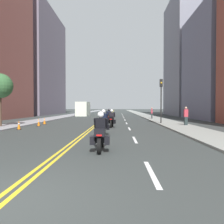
{
  "coord_description": "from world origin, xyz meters",
  "views": [
    {
      "loc": [
        2.25,
        -3.87,
        1.79
      ],
      "look_at": [
        1.72,
        14.05,
        1.38
      ],
      "focal_mm": 34.82,
      "sensor_mm": 36.0,
      "label": 1
    }
  ],
  "objects_px": {
    "traffic_cone_1": "(19,125)",
    "motorcycle_3": "(109,117)",
    "motorcycle_0": "(101,135)",
    "street_tree_0": "(0,86)",
    "traffic_cone_0": "(45,121)",
    "parked_truck": "(83,110)",
    "motorcycle_1": "(104,124)",
    "traffic_light_near": "(161,93)",
    "traffic_cone_2": "(39,122)",
    "pedestrian_1": "(186,116)",
    "pedestrian_0": "(152,113)",
    "motorcycle_2": "(112,120)"
  },
  "relations": [
    {
      "from": "traffic_cone_1",
      "to": "motorcycle_3",
      "type": "bearing_deg",
      "value": 45.27
    },
    {
      "from": "motorcycle_0",
      "to": "street_tree_0",
      "type": "xyz_separation_m",
      "value": [
        -9.56,
        9.78,
        2.95
      ]
    },
    {
      "from": "traffic_cone_0",
      "to": "motorcycle_0",
      "type": "bearing_deg",
      "value": -62.67
    },
    {
      "from": "parked_truck",
      "to": "motorcycle_3",
      "type": "bearing_deg",
      "value": -73.32
    },
    {
      "from": "motorcycle_1",
      "to": "traffic_light_near",
      "type": "distance_m",
      "value": 10.52
    },
    {
      "from": "motorcycle_0",
      "to": "street_tree_0",
      "type": "distance_m",
      "value": 13.99
    },
    {
      "from": "motorcycle_0",
      "to": "parked_truck",
      "type": "xyz_separation_m",
      "value": [
        -6.41,
        35.31,
        0.63
      ]
    },
    {
      "from": "traffic_cone_2",
      "to": "traffic_light_near",
      "type": "height_order",
      "value": "traffic_light_near"
    },
    {
      "from": "pedestrian_1",
      "to": "parked_truck",
      "type": "xyz_separation_m",
      "value": [
        -13.37,
        23.9,
        0.33
      ]
    },
    {
      "from": "traffic_light_near",
      "to": "pedestrian_0",
      "type": "xyz_separation_m",
      "value": [
        0.44,
        9.06,
        -2.33
      ]
    },
    {
      "from": "motorcycle_0",
      "to": "traffic_cone_2",
      "type": "xyz_separation_m",
      "value": [
        -6.74,
        11.26,
        -0.28
      ]
    },
    {
      "from": "motorcycle_2",
      "to": "traffic_cone_1",
      "type": "height_order",
      "value": "motorcycle_2"
    },
    {
      "from": "traffic_cone_0",
      "to": "traffic_cone_2",
      "type": "bearing_deg",
      "value": -85.22
    },
    {
      "from": "motorcycle_2",
      "to": "traffic_cone_1",
      "type": "xyz_separation_m",
      "value": [
        -7.28,
        -2.25,
        -0.29
      ]
    },
    {
      "from": "motorcycle_0",
      "to": "parked_truck",
      "type": "height_order",
      "value": "parked_truck"
    },
    {
      "from": "motorcycle_2",
      "to": "street_tree_0",
      "type": "xyz_separation_m",
      "value": [
        -9.69,
        -0.59,
        2.94
      ]
    },
    {
      "from": "motorcycle_2",
      "to": "traffic_cone_1",
      "type": "bearing_deg",
      "value": -159.53
    },
    {
      "from": "traffic_light_near",
      "to": "street_tree_0",
      "type": "xyz_separation_m",
      "value": [
        -14.73,
        -4.19,
        0.36
      ]
    },
    {
      "from": "pedestrian_1",
      "to": "parked_truck",
      "type": "relative_size",
      "value": 0.28
    },
    {
      "from": "pedestrian_1",
      "to": "pedestrian_0",
      "type": "bearing_deg",
      "value": -86.09
    },
    {
      "from": "motorcycle_2",
      "to": "traffic_cone_1",
      "type": "distance_m",
      "value": 7.62
    },
    {
      "from": "pedestrian_0",
      "to": "parked_truck",
      "type": "bearing_deg",
      "value": 52.8
    },
    {
      "from": "traffic_cone_1",
      "to": "pedestrian_1",
      "type": "relative_size",
      "value": 0.41
    },
    {
      "from": "parked_truck",
      "to": "motorcycle_2",
      "type": "bearing_deg",
      "value": -75.3
    },
    {
      "from": "traffic_cone_2",
      "to": "pedestrian_0",
      "type": "distance_m",
      "value": 17.06
    },
    {
      "from": "motorcycle_0",
      "to": "motorcycle_2",
      "type": "relative_size",
      "value": 0.93
    },
    {
      "from": "traffic_cone_1",
      "to": "pedestrian_1",
      "type": "bearing_deg",
      "value": 13.13
    },
    {
      "from": "pedestrian_1",
      "to": "street_tree_0",
      "type": "height_order",
      "value": "street_tree_0"
    },
    {
      "from": "traffic_cone_0",
      "to": "traffic_cone_2",
      "type": "relative_size",
      "value": 0.97
    },
    {
      "from": "traffic_cone_2",
      "to": "motorcycle_2",
      "type": "bearing_deg",
      "value": -7.42
    },
    {
      "from": "motorcycle_1",
      "to": "motorcycle_2",
      "type": "relative_size",
      "value": 0.96
    },
    {
      "from": "motorcycle_0",
      "to": "motorcycle_3",
      "type": "height_order",
      "value": "motorcycle_0"
    },
    {
      "from": "motorcycle_1",
      "to": "traffic_cone_1",
      "type": "distance_m",
      "value": 7.46
    },
    {
      "from": "traffic_cone_2",
      "to": "parked_truck",
      "type": "height_order",
      "value": "parked_truck"
    },
    {
      "from": "traffic_cone_0",
      "to": "motorcycle_2",
      "type": "bearing_deg",
      "value": -23.16
    },
    {
      "from": "motorcycle_0",
      "to": "traffic_cone_2",
      "type": "height_order",
      "value": "motorcycle_0"
    },
    {
      "from": "motorcycle_2",
      "to": "traffic_cone_2",
      "type": "xyz_separation_m",
      "value": [
        -6.87,
        0.89,
        -0.29
      ]
    },
    {
      "from": "traffic_cone_2",
      "to": "street_tree_0",
      "type": "xyz_separation_m",
      "value": [
        -2.82,
        -1.48,
        3.24
      ]
    },
    {
      "from": "motorcycle_3",
      "to": "traffic_cone_0",
      "type": "xyz_separation_m",
      "value": [
        -6.59,
        -1.62,
        -0.31
      ]
    },
    {
      "from": "traffic_cone_0",
      "to": "pedestrian_0",
      "type": "height_order",
      "value": "pedestrian_0"
    },
    {
      "from": "motorcycle_3",
      "to": "traffic_cone_1",
      "type": "distance_m",
      "value": 9.69
    },
    {
      "from": "motorcycle_2",
      "to": "traffic_cone_2",
      "type": "bearing_deg",
      "value": 175.85
    },
    {
      "from": "motorcycle_1",
      "to": "traffic_light_near",
      "type": "bearing_deg",
      "value": 55.08
    },
    {
      "from": "street_tree_0",
      "to": "traffic_cone_2",
      "type": "bearing_deg",
      "value": 27.73
    },
    {
      "from": "motorcycle_2",
      "to": "street_tree_0",
      "type": "relative_size",
      "value": 0.47
    },
    {
      "from": "motorcycle_2",
      "to": "street_tree_0",
      "type": "bearing_deg",
      "value": -173.25
    },
    {
      "from": "traffic_cone_1",
      "to": "traffic_cone_2",
      "type": "xyz_separation_m",
      "value": [
        0.41,
        3.15,
        -0.01
      ]
    },
    {
      "from": "traffic_cone_0",
      "to": "street_tree_0",
      "type": "distance_m",
      "value": 5.52
    },
    {
      "from": "pedestrian_0",
      "to": "street_tree_0",
      "type": "distance_m",
      "value": 20.32
    },
    {
      "from": "traffic_cone_0",
      "to": "pedestrian_1",
      "type": "distance_m",
      "value": 14.03
    }
  ]
}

